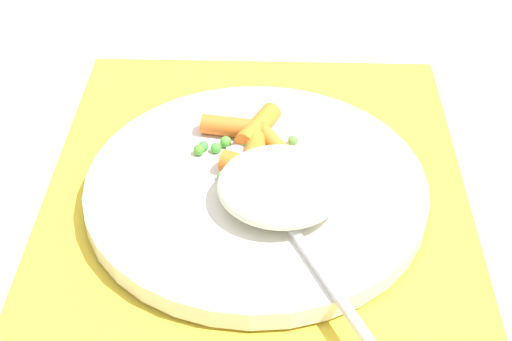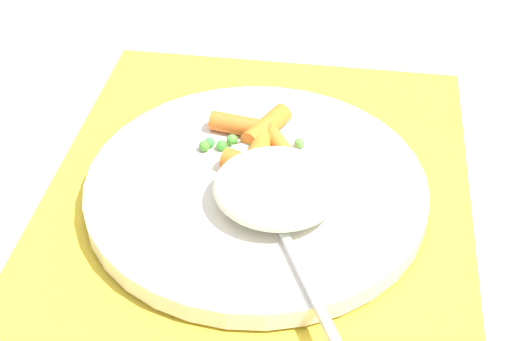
# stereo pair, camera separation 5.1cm
# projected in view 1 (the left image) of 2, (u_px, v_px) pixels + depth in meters

# --- Properties ---
(ground_plane) EXTENTS (2.40, 2.40, 0.00)m
(ground_plane) POSITION_uv_depth(u_px,v_px,m) (256.00, 202.00, 0.59)
(ground_plane) COLOR beige
(placemat) EXTENTS (0.41, 0.33, 0.01)m
(placemat) POSITION_uv_depth(u_px,v_px,m) (256.00, 199.00, 0.59)
(placemat) COLOR gold
(placemat) RESTS_ON ground_plane
(plate) EXTENTS (0.26, 0.26, 0.02)m
(plate) POSITION_uv_depth(u_px,v_px,m) (256.00, 188.00, 0.58)
(plate) COLOR silver
(plate) RESTS_ON placemat
(rice_mound) EXTENTS (0.09, 0.09, 0.03)m
(rice_mound) POSITION_uv_depth(u_px,v_px,m) (281.00, 186.00, 0.54)
(rice_mound) COLOR beige
(rice_mound) RESTS_ON plate
(carrot_portion) EXTENTS (0.10, 0.08, 0.02)m
(carrot_portion) POSITION_uv_depth(u_px,v_px,m) (253.00, 146.00, 0.59)
(carrot_portion) COLOR orange
(carrot_portion) RESTS_ON plate
(pea_scatter) EXTENTS (0.06, 0.08, 0.01)m
(pea_scatter) POSITION_uv_depth(u_px,v_px,m) (236.00, 157.00, 0.59)
(pea_scatter) COLOR #5AA23E
(pea_scatter) RESTS_ON plate
(fork) EXTENTS (0.19, 0.10, 0.01)m
(fork) POSITION_uv_depth(u_px,v_px,m) (280.00, 213.00, 0.54)
(fork) COLOR silver
(fork) RESTS_ON plate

